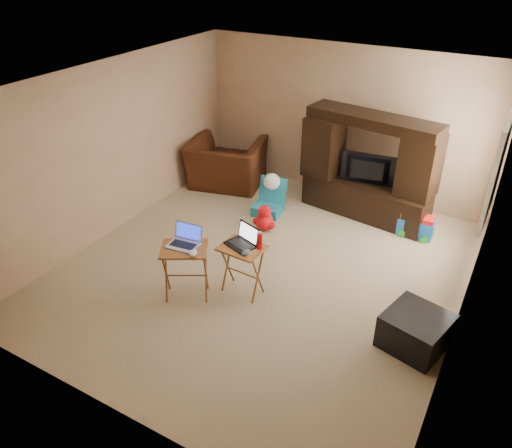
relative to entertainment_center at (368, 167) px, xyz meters
The scene contains 22 objects.
floor 2.36m from the entertainment_center, 107.89° to the right, with size 5.50×5.50×0.00m, color tan.
ceiling 2.77m from the entertainment_center, 107.89° to the right, with size 5.50×5.50×0.00m, color silver.
wall_back 1.03m from the entertainment_center, 136.56° to the left, with size 5.00×5.00×0.00m, color tan.
wall_front 4.92m from the entertainment_center, 97.97° to the right, with size 5.00×5.00×0.00m, color tan.
wall_left 3.84m from the entertainment_center, 146.48° to the right, with size 5.50×5.50×0.00m, color tan.
wall_right 2.81m from the entertainment_center, 49.17° to the right, with size 5.50×5.50×0.00m, color tan.
window_pane 1.97m from the entertainment_center, 17.17° to the right, with size 1.20×1.20×0.00m, color white.
window_frame 1.95m from the entertainment_center, 17.35° to the right, with size 0.06×1.14×1.34m, color white.
entertainment_center is the anchor object (origin of this frame).
television 0.06m from the entertainment_center, 90.00° to the right, with size 0.84×0.11×0.49m, color black.
recliner 2.55m from the entertainment_center, behind, with size 1.27×1.11×0.83m, color #45200E.
child_rocker 1.64m from the entertainment_center, 151.92° to the right, with size 0.43×0.50×0.58m, color #186C85, non-canonical shape.
plush_toy 1.78m from the entertainment_center, 133.84° to the right, with size 0.38×0.32×0.43m, color red, non-canonical shape.
push_toy 1.12m from the entertainment_center, 14.38° to the right, with size 0.53×0.38×0.39m, color blue, non-canonical shape.
ottoman 3.02m from the entertainment_center, 60.13° to the right, with size 0.64×0.64×0.41m, color black.
tray_table_left 3.36m from the entertainment_center, 111.55° to the right, with size 0.55×0.44×0.71m, color #996025.
tray_table_right 2.81m from the entertainment_center, 103.84° to the right, with size 0.52×0.41×0.67m, color #9A6025.
laptop_left 3.31m from the entertainment_center, 112.22° to the right, with size 0.37×0.30×0.24m, color #A4A4A8.
laptop_right 2.76m from the entertainment_center, 104.75° to the right, with size 0.35×0.29×0.24m, color black.
mouse_left 3.33m from the entertainment_center, 108.06° to the right, with size 0.09×0.15×0.06m, color silver.
mouse_right 2.86m from the entertainment_center, 100.73° to the right, with size 0.09×0.14×0.06m, color #3B3C40.
water_bottle 2.65m from the entertainment_center, 100.05° to the right, with size 0.07×0.07×0.21m, color red.
Camera 1 is at (2.66, -4.89, 3.96)m, focal length 35.00 mm.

